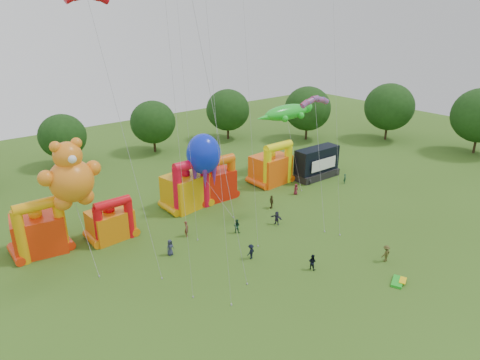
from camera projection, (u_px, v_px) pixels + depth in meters
ground at (370, 316)px, 37.17m from camera, size 160.00×160.00×0.00m
tree_ring at (364, 255)px, 34.64m from camera, size 119.70×121.76×12.07m
bouncy_castle_0 at (39, 231)px, 46.22m from camera, size 5.82×4.97×6.63m
bouncy_castle_1 at (111, 222)px, 49.30m from camera, size 4.85×4.00×5.31m
bouncy_castle_2 at (187, 189)px, 56.90m from camera, size 6.00×5.11×7.08m
bouncy_castle_3 at (214, 182)px, 59.72m from camera, size 5.61×4.57×6.51m
bouncy_castle_4 at (272, 167)px, 65.19m from camera, size 5.79×4.79×6.74m
stage_trailer at (317, 163)px, 67.28m from camera, size 7.66×3.12×4.95m
teddy_bear_kite at (74, 187)px, 44.52m from camera, size 6.50×8.98×12.73m
gecko_kite at (292, 145)px, 66.07m from camera, size 11.82×10.30×11.06m
octopus_kite at (206, 164)px, 55.26m from camera, size 4.43×7.23×10.31m
parafoil_kites at (208, 149)px, 40.62m from camera, size 27.71×13.08×28.27m
diamond_kites at (235, 105)px, 42.29m from camera, size 22.61×18.38×36.14m
folded_kite_bundle at (398, 281)px, 41.66m from camera, size 2.23×1.73×0.31m
spectator_0 at (170, 247)px, 46.15m from camera, size 0.96×0.69×1.83m
spectator_1 at (187, 229)px, 50.00m from camera, size 0.80×0.86×1.96m
spectator_2 at (237, 226)px, 50.87m from camera, size 1.04×1.07×1.74m
spectator_3 at (251, 252)px, 45.49m from camera, size 1.21×0.86×1.69m
spectator_4 at (271, 202)px, 57.21m from camera, size 0.78×1.17×1.84m
spectator_5 at (277, 218)px, 52.84m from camera, size 0.92×1.68×1.73m
spectator_6 at (296, 189)px, 61.57m from camera, size 0.83×0.59×1.60m
spectator_7 at (345, 179)px, 65.53m from camera, size 0.66×0.65×1.53m
spectator_8 at (312, 262)px, 43.61m from camera, size 0.84×0.97×1.71m
spectator_9 at (386, 253)px, 44.98m from camera, size 1.24×0.75×1.87m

